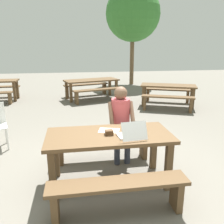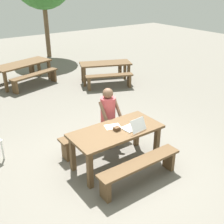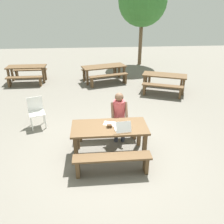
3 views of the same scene
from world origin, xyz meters
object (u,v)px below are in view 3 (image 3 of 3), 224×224
at_px(person_seated, 119,113).
at_px(picnic_table_rear, 104,68).
at_px(plastic_chair, 36,111).
at_px(laptop, 122,128).
at_px(small_pouch, 109,126).
at_px(picnic_table_front, 110,131).
at_px(tree_left, 143,1).
at_px(picnic_table_mid, 164,77).
at_px(picnic_table_distant, 27,69).

xyz_separation_m(person_seated, picnic_table_rear, (-0.11, 5.13, -0.15)).
bearing_deg(person_seated, plastic_chair, 157.88).
distance_m(laptop, small_pouch, 0.33).
height_order(picnic_table_front, small_pouch, small_pouch).
relative_size(picnic_table_front, picnic_table_rear, 0.83).
relative_size(laptop, tree_left, 0.08).
distance_m(picnic_table_front, person_seated, 0.76).
bearing_deg(person_seated, small_pouch, -113.63).
bearing_deg(picnic_table_mid, person_seated, -100.78).
relative_size(picnic_table_front, tree_left, 0.37).
xyz_separation_m(picnic_table_rear, picnic_table_distant, (-3.57, 0.20, 0.00)).
bearing_deg(plastic_chair, tree_left, 39.37).
height_order(person_seated, picnic_table_rear, person_seated).
xyz_separation_m(picnic_table_mid, tree_left, (-0.08, 4.74, 2.85)).
distance_m(laptop, person_seated, 0.88).
relative_size(picnic_table_front, picnic_table_mid, 0.93).
bearing_deg(picnic_table_mid, plastic_chair, -128.72).
bearing_deg(picnic_table_distant, picnic_table_front, -61.64).
height_order(laptop, small_pouch, laptop).
height_order(plastic_chair, picnic_table_mid, plastic_chair).
xyz_separation_m(picnic_table_mid, picnic_table_rear, (-2.41, 1.59, 0.02)).
relative_size(person_seated, picnic_table_distant, 0.76).
xyz_separation_m(small_pouch, plastic_chair, (-2.05, 1.67, -0.33)).
bearing_deg(plastic_chair, laptop, -56.78).
bearing_deg(small_pouch, picnic_table_rear, 88.00).
xyz_separation_m(small_pouch, tree_left, (2.54, 8.99, 2.65)).
height_order(person_seated, picnic_table_mid, person_seated).
height_order(person_seated, picnic_table_distant, person_seated).
xyz_separation_m(person_seated, picnic_table_mid, (2.30, 3.54, -0.17)).
relative_size(laptop, plastic_chair, 0.45).
bearing_deg(plastic_chair, picnic_table_front, -57.27).
bearing_deg(picnic_table_distant, picnic_table_mid, -17.55).
relative_size(plastic_chair, tree_left, 0.18).
bearing_deg(picnic_table_distant, picnic_table_rear, -4.08).
distance_m(person_seated, picnic_table_mid, 4.23).
bearing_deg(person_seated, picnic_table_front, -114.06).
bearing_deg(picnic_table_rear, picnic_table_front, -108.03).
bearing_deg(picnic_table_rear, person_seated, -104.88).
bearing_deg(picnic_table_mid, tree_left, 113.24).
distance_m(plastic_chair, picnic_table_distant, 4.56).
bearing_deg(picnic_table_rear, picnic_table_distant, 160.76).
relative_size(picnic_table_front, small_pouch, 15.61).
xyz_separation_m(picnic_table_front, laptop, (0.28, -0.19, 0.18)).
distance_m(small_pouch, picnic_table_mid, 4.99).
bearing_deg(small_pouch, tree_left, 74.24).
relative_size(picnic_table_mid, picnic_table_rear, 0.89).
bearing_deg(plastic_chair, picnic_table_mid, 10.40).
bearing_deg(picnic_table_mid, picnic_table_front, -99.42).
bearing_deg(small_pouch, picnic_table_front, 78.73).
xyz_separation_m(picnic_table_front, person_seated, (0.31, 0.68, 0.12)).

